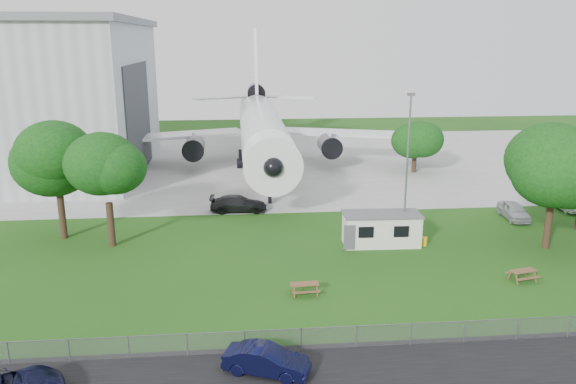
{
  "coord_description": "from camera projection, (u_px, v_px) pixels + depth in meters",
  "views": [
    {
      "loc": [
        -5.13,
        -36.04,
        16.11
      ],
      "look_at": [
        -1.1,
        8.0,
        4.0
      ],
      "focal_mm": 35.0,
      "sensor_mm": 36.0,
      "label": 1
    }
  ],
  "objects": [
    {
      "name": "tree_far_apron",
      "position": [
        416.0,
        138.0,
        68.84
      ],
      "size": [
        5.74,
        5.74,
        7.21
      ],
      "color": "#382619",
      "rests_on": "ground"
    },
    {
      "name": "picnic_west",
      "position": [
        305.0,
        294.0,
        36.63
      ],
      "size": [
        1.86,
        1.58,
        0.76
      ],
      "primitive_type": null,
      "rotation": [
        0.0,
        0.0,
        0.04
      ],
      "color": "brown",
      "rests_on": "ground"
    },
    {
      "name": "car_apron_van",
      "position": [
        238.0,
        204.0,
        53.89
      ],
      "size": [
        5.49,
        2.43,
        1.57
      ],
      "primitive_type": "imported",
      "rotation": [
        0.0,
        0.0,
        1.53
      ],
      "color": "black",
      "rests_on": "ground"
    },
    {
      "name": "tree_east_front",
      "position": [
        555.0,
        169.0,
        43.07
      ],
      "size": [
        7.03,
        7.03,
        10.01
      ],
      "color": "#382619",
      "rests_on": "ground"
    },
    {
      "name": "airliner",
      "position": [
        261.0,
        126.0,
        72.19
      ],
      "size": [
        46.36,
        47.73,
        17.69
      ],
      "color": "white",
      "rests_on": "ground"
    },
    {
      "name": "tree_west_small",
      "position": [
        106.0,
        171.0,
        43.52
      ],
      "size": [
        6.37,
        6.37,
        9.39
      ],
      "color": "#382619",
      "rests_on": "ground"
    },
    {
      "name": "concrete_apron",
      "position": [
        276.0,
        162.0,
        75.81
      ],
      "size": [
        120.0,
        46.0,
        0.03
      ],
      "primitive_type": "cube",
      "color": "#B7B7B2",
      "rests_on": "ground"
    },
    {
      "name": "site_cabin",
      "position": [
        381.0,
        229.0,
        45.17
      ],
      "size": [
        6.79,
        2.88,
        2.62
      ],
      "color": "silver",
      "rests_on": "ground"
    },
    {
      "name": "car_centre_sedan",
      "position": [
        266.0,
        361.0,
        27.78
      ],
      "size": [
        4.55,
        2.91,
        1.41
      ],
      "primitive_type": "imported",
      "rotation": [
        0.0,
        0.0,
        1.21
      ],
      "color": "black",
      "rests_on": "ground"
    },
    {
      "name": "picnic_east",
      "position": [
        522.0,
        280.0,
        38.68
      ],
      "size": [
        2.08,
        1.85,
        0.76
      ],
      "primitive_type": null,
      "rotation": [
        0.0,
        0.0,
        0.21
      ],
      "color": "brown",
      "rests_on": "ground"
    },
    {
      "name": "tree_west_big",
      "position": [
        56.0,
        160.0,
        45.18
      ],
      "size": [
        7.44,
        7.44,
        10.37
      ],
      "color": "#382619",
      "rests_on": "ground"
    },
    {
      "name": "car_ne_sedan",
      "position": [
        565.0,
        203.0,
        54.52
      ],
      "size": [
        1.8,
        4.39,
        1.41
      ],
      "primitive_type": "imported",
      "rotation": [
        0.0,
        0.0,
        0.07
      ],
      "color": "silver",
      "rests_on": "ground"
    },
    {
      "name": "ground",
      "position": [
        314.0,
        277.0,
        39.32
      ],
      "size": [
        160.0,
        160.0,
        0.0
      ],
      "primitive_type": "plane",
      "color": "#275D16"
    },
    {
      "name": "fence",
      "position": [
        338.0,
        348.0,
        30.2
      ],
      "size": [
        58.0,
        0.04,
        1.3
      ],
      "primitive_type": "cube",
      "color": "gray",
      "rests_on": "ground"
    },
    {
      "name": "car_ne_hatch",
      "position": [
        514.0,
        211.0,
        51.71
      ],
      "size": [
        2.13,
        4.64,
        1.54
      ],
      "primitive_type": "imported",
      "rotation": [
        0.0,
        0.0,
        -0.07
      ],
      "color": "#A4A7AB",
      "rests_on": "ground"
    },
    {
      "name": "lamp_mast",
      "position": [
        407.0,
        171.0,
        44.41
      ],
      "size": [
        0.16,
        0.16,
        12.0
      ],
      "primitive_type": "cylinder",
      "color": "slate",
      "rests_on": "ground"
    }
  ]
}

